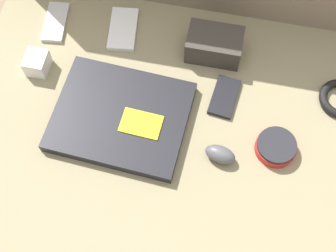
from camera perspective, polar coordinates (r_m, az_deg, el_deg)
name	(u,v)px	position (r m, az deg, el deg)	size (l,w,h in m)	color
ground_plane	(168,154)	(1.19, 0.00, -3.48)	(8.00, 8.00, 0.00)	#7A6651
couch_seat	(168,143)	(1.12, 0.00, -2.06)	(0.97, 0.70, 0.15)	#847A5B
laptop	(121,117)	(1.06, -5.74, 1.15)	(0.31, 0.26, 0.03)	black
computer_mouse	(220,154)	(1.02, 6.38, -3.45)	(0.07, 0.05, 0.04)	#4C4C51
speaker_puck	(276,146)	(1.05, 13.02, -2.44)	(0.09, 0.09, 0.03)	red
phone_silver	(56,22)	(1.24, -13.53, 12.21)	(0.07, 0.12, 0.01)	#B7B7BC
phone_black	(224,97)	(1.09, 6.88, 3.54)	(0.07, 0.11, 0.01)	black
phone_small	(123,29)	(1.20, -5.51, 11.67)	(0.08, 0.13, 0.01)	silver
camera_pouch	(214,45)	(1.14, 5.66, 9.83)	(0.13, 0.09, 0.07)	#38332D
charger_brick	(37,63)	(1.16, -15.67, 7.40)	(0.05, 0.06, 0.05)	silver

